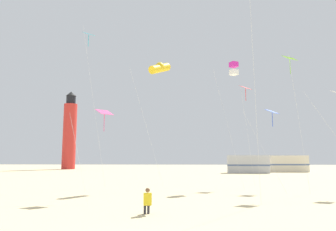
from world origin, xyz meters
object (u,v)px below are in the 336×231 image
(kite_diamond_cyan, at_px, (89,41))
(rv_van_silver, at_px, (248,164))
(kite_diamond_rainbow, at_px, (103,115))
(kite_diamond_scarlet, at_px, (246,91))
(lighthouse_distant, at_px, (70,132))
(rv_van_cream, at_px, (288,164))
(kite_tube_gold, at_px, (160,68))
(kite_diamond_blue, at_px, (272,114))
(kite_flyer_standing, at_px, (147,200))
(kite_box_magenta, at_px, (234,69))
(kite_diamond_lime, at_px, (290,63))

(kite_diamond_cyan, height_order, rv_van_silver, kite_diamond_cyan)
(kite_diamond_rainbow, bearing_deg, rv_van_silver, 64.67)
(kite_diamond_scarlet, relative_size, lighthouse_distant, 0.53)
(lighthouse_distant, relative_size, rv_van_cream, 2.57)
(kite_tube_gold, relative_size, kite_diamond_rainbow, 1.99)
(kite_diamond_blue, height_order, rv_van_silver, kite_diamond_blue)
(kite_diamond_cyan, bearing_deg, rv_van_silver, 52.16)
(kite_diamond_cyan, height_order, kite_diamond_rainbow, kite_diamond_cyan)
(kite_diamond_cyan, relative_size, lighthouse_distant, 0.82)
(kite_flyer_standing, xyz_separation_m, kite_diamond_blue, (8.55, 10.75, 5.23))
(kite_flyer_standing, xyz_separation_m, lighthouse_distant, (-22.92, 52.10, 7.22))
(kite_tube_gold, height_order, rv_van_cream, kite_tube_gold)
(kite_diamond_rainbow, xyz_separation_m, kite_diamond_blue, (11.88, 5.89, 0.78))
(kite_diamond_cyan, height_order, lighthouse_distant, lighthouse_distant)
(kite_box_magenta, bearing_deg, rv_van_silver, 76.45)
(kite_diamond_blue, height_order, rv_van_cream, kite_diamond_blue)
(kite_diamond_cyan, distance_m, lighthouse_distant, 42.74)
(kite_diamond_blue, bearing_deg, rv_van_silver, 82.84)
(kite_diamond_cyan, xyz_separation_m, rv_van_cream, (26.39, 28.44, -11.53))
(kite_diamond_scarlet, xyz_separation_m, rv_van_silver, (4.56, 22.73, -7.05))
(kite_flyer_standing, relative_size, kite_diamond_cyan, 0.08)
(kite_flyer_standing, bearing_deg, kite_diamond_scarlet, -130.01)
(kite_diamond_cyan, distance_m, kite_diamond_blue, 17.10)
(kite_tube_gold, xyz_separation_m, kite_diamond_rainbow, (-2.93, -7.26, -5.07))
(kite_diamond_cyan, height_order, rv_van_cream, kite_diamond_cyan)
(kite_diamond_scarlet, distance_m, kite_tube_gold, 8.13)
(rv_van_silver, height_order, rv_van_cream, same)
(kite_diamond_cyan, height_order, kite_diamond_blue, kite_diamond_cyan)
(kite_diamond_lime, xyz_separation_m, kite_diamond_cyan, (-16.42, 4.00, 3.55))
(kite_diamond_lime, xyz_separation_m, kite_diamond_blue, (-0.98, 1.96, -3.52))
(kite_tube_gold, distance_m, kite_diamond_blue, 10.02)
(lighthouse_distant, xyz_separation_m, rv_van_silver, (34.75, -15.18, -6.45))
(kite_tube_gold, bearing_deg, kite_diamond_blue, -8.70)
(lighthouse_distant, relative_size, rv_van_silver, 2.55)
(kite_diamond_blue, distance_m, rv_van_cream, 32.70)
(kite_diamond_scarlet, xyz_separation_m, kite_box_magenta, (-1.23, -1.32, 1.75))
(lighthouse_distant, bearing_deg, rv_van_silver, -23.60)
(kite_tube_gold, height_order, kite_diamond_rainbow, kite_tube_gold)
(kite_diamond_scarlet, height_order, kite_tube_gold, kite_tube_gold)
(kite_tube_gold, height_order, kite_diamond_blue, kite_tube_gold)
(rv_van_silver, bearing_deg, kite_diamond_blue, -93.01)
(lighthouse_distant, bearing_deg, kite_diamond_cyan, -67.81)
(kite_flyer_standing, relative_size, kite_diamond_rainbow, 0.21)
(lighthouse_distant, bearing_deg, kite_diamond_lime, -53.16)
(kite_box_magenta, distance_m, kite_diamond_cyan, 13.22)
(kite_box_magenta, xyz_separation_m, kite_diamond_cyan, (-12.93, -0.07, 2.73))
(rv_van_silver, bearing_deg, lighthouse_distant, 160.55)
(kite_diamond_lime, bearing_deg, kite_box_magenta, 130.53)
(kite_box_magenta, height_order, kite_diamond_rainbow, kite_box_magenta)
(kite_diamond_scarlet, bearing_deg, rv_van_cream, 65.70)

